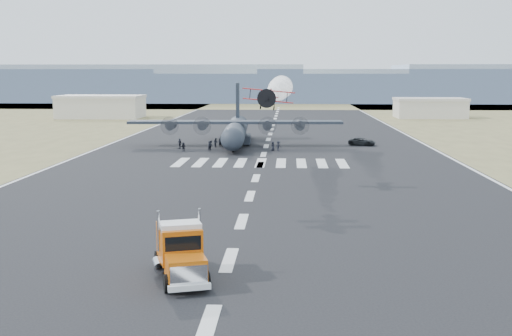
# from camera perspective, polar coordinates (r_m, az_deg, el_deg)

# --- Properties ---
(ground) EXTENTS (500.00, 500.00, 0.00)m
(ground) POSITION_cam_1_polar(r_m,az_deg,el_deg) (46.06, -2.40, -8.16)
(ground) COLOR black
(ground) RESTS_ON ground
(scrub_far) EXTENTS (500.00, 80.00, 0.00)m
(scrub_far) POSITION_cam_1_polar(r_m,az_deg,el_deg) (274.29, 2.13, 5.66)
(scrub_far) COLOR olive
(scrub_far) RESTS_ON ground
(runway_markings) EXTENTS (60.00, 260.00, 0.01)m
(runway_markings) POSITION_cam_1_polar(r_m,az_deg,el_deg) (104.85, 0.67, 1.22)
(runway_markings) COLOR silver
(runway_markings) RESTS_ON ground
(ridge_seg_b) EXTENTS (150.00, 50.00, 15.00)m
(ridge_seg_b) POSITION_cam_1_polar(r_m,az_deg,el_deg) (332.30, -20.98, 6.89)
(ridge_seg_b) COLOR #899AAE
(ridge_seg_b) RESTS_ON ground
(ridge_seg_c) EXTENTS (150.00, 50.00, 17.00)m
(ridge_seg_c) POSITION_cam_1_polar(r_m,az_deg,el_deg) (311.76, -9.91, 7.44)
(ridge_seg_c) COLOR #899AAE
(ridge_seg_c) RESTS_ON ground
(ridge_seg_d) EXTENTS (150.00, 50.00, 13.00)m
(ridge_seg_d) POSITION_cam_1_polar(r_m,az_deg,el_deg) (304.05, 2.22, 7.15)
(ridge_seg_d) COLOR #899AAE
(ridge_seg_d) RESTS_ON ground
(ridge_seg_e) EXTENTS (150.00, 50.00, 15.00)m
(ridge_seg_e) POSITION_cam_1_polar(r_m,az_deg,el_deg) (310.02, 14.42, 7.11)
(ridge_seg_e) COLOR #899AAE
(ridge_seg_e) RESTS_ON ground
(hangar_left) EXTENTS (24.50, 14.50, 6.70)m
(hangar_left) POSITION_cam_1_polar(r_m,az_deg,el_deg) (197.37, -13.61, 5.35)
(hangar_left) COLOR #B4AFA0
(hangar_left) RESTS_ON ground
(hangar_right) EXTENTS (20.50, 12.50, 5.90)m
(hangar_right) POSITION_cam_1_polar(r_m,az_deg,el_deg) (198.65, 15.20, 5.20)
(hangar_right) COLOR #B4AFA0
(hangar_right) RESTS_ON ground
(semi_truck) EXTENTS (4.70, 8.38, 3.69)m
(semi_truck) POSITION_cam_1_polar(r_m,az_deg,el_deg) (41.95, -6.73, -7.30)
(semi_truck) COLOR black
(semi_truck) RESTS_ON ground
(aerobatic_biplane) EXTENTS (5.92, 5.28, 2.47)m
(aerobatic_biplane) POSITION_cam_1_polar(r_m,az_deg,el_deg) (72.94, 1.12, 6.32)
(aerobatic_biplane) COLOR #AD200B
(smoke_trail) EXTENTS (3.72, 31.91, 3.72)m
(smoke_trail) POSITION_cam_1_polar(r_m,az_deg,el_deg) (98.92, 2.05, 7.00)
(smoke_trail) COLOR white
(transport_aircraft) EXTENTS (38.93, 32.06, 11.25)m
(transport_aircraft) POSITION_cam_1_polar(r_m,az_deg,el_deg) (118.76, -1.81, 3.46)
(transport_aircraft) COLOR black
(transport_aircraft) RESTS_ON ground
(support_vehicle) EXTENTS (5.42, 3.53, 1.39)m
(support_vehicle) POSITION_cam_1_polar(r_m,az_deg,el_deg) (119.70, 9.40, 2.33)
(support_vehicle) COLOR black
(support_vehicle) RESTS_ON ground
(crew_a) EXTENTS (0.75, 0.72, 1.58)m
(crew_a) POSITION_cam_1_polar(r_m,az_deg,el_deg) (115.43, -3.22, 2.26)
(crew_a) COLOR black
(crew_a) RESTS_ON ground
(crew_b) EXTENTS (0.62, 0.87, 1.63)m
(crew_b) POSITION_cam_1_polar(r_m,az_deg,el_deg) (111.31, -4.01, 2.04)
(crew_b) COLOR black
(crew_b) RESTS_ON ground
(crew_c) EXTENTS (1.18, 0.84, 1.66)m
(crew_c) POSITION_cam_1_polar(r_m,az_deg,el_deg) (109.53, 2.00, 1.96)
(crew_c) COLOR black
(crew_c) RESTS_ON ground
(crew_d) EXTENTS (1.15, 1.09, 1.79)m
(crew_d) POSITION_cam_1_polar(r_m,az_deg,el_deg) (113.75, -6.80, 2.18)
(crew_d) COLOR black
(crew_d) RESTS_ON ground
(crew_e) EXTENTS (0.88, 0.89, 1.59)m
(crew_e) POSITION_cam_1_polar(r_m,az_deg,el_deg) (109.70, 1.51, 1.95)
(crew_e) COLOR black
(crew_e) RESTS_ON ground
(crew_f) EXTENTS (1.11, 1.49, 1.56)m
(crew_f) POSITION_cam_1_polar(r_m,az_deg,el_deg) (109.54, -6.47, 1.88)
(crew_f) COLOR black
(crew_f) RESTS_ON ground
(crew_g) EXTENTS (0.79, 0.81, 1.72)m
(crew_g) POSITION_cam_1_polar(r_m,az_deg,el_deg) (109.42, -4.16, 1.95)
(crew_g) COLOR black
(crew_g) RESTS_ON ground
(crew_h) EXTENTS (0.88, 0.94, 1.65)m
(crew_h) POSITION_cam_1_polar(r_m,az_deg,el_deg) (115.48, -3.59, 2.28)
(crew_h) COLOR black
(crew_h) RESTS_ON ground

